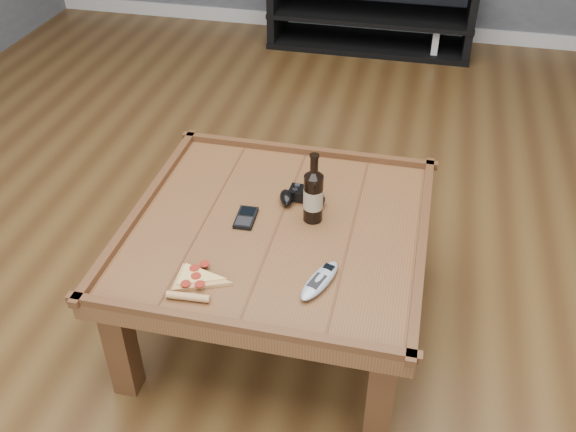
% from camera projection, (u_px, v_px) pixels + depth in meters
% --- Properties ---
extents(ground, '(6.00, 6.00, 0.00)m').
position_uv_depth(ground, '(278.00, 319.00, 2.45)').
color(ground, '#452C13').
rests_on(ground, ground).
extents(baseboard, '(5.00, 0.02, 0.10)m').
position_uv_depth(baseboard, '(373.00, 27.00, 4.74)').
color(baseboard, silver).
rests_on(baseboard, ground).
extents(coffee_table, '(1.03, 1.03, 0.48)m').
position_uv_depth(coffee_table, '(277.00, 239.00, 2.21)').
color(coffee_table, '#573519').
rests_on(coffee_table, ground).
extents(media_console, '(1.40, 0.45, 0.50)m').
position_uv_depth(media_console, '(371.00, 12.00, 4.44)').
color(media_console, black).
rests_on(media_console, ground).
extents(beer_bottle, '(0.07, 0.07, 0.26)m').
position_uv_depth(beer_bottle, '(313.00, 194.00, 2.14)').
color(beer_bottle, black).
rests_on(beer_bottle, coffee_table).
extents(game_controller, '(0.19, 0.13, 0.05)m').
position_uv_depth(game_controller, '(302.00, 197.00, 2.27)').
color(game_controller, black).
rests_on(game_controller, coffee_table).
extents(pizza_slice, '(0.16, 0.24, 0.02)m').
position_uv_depth(pizza_slice, '(195.00, 281.00, 1.94)').
color(pizza_slice, tan).
rests_on(pizza_slice, coffee_table).
extents(smartphone, '(0.07, 0.12, 0.02)m').
position_uv_depth(smartphone, '(246.00, 218.00, 2.20)').
color(smartphone, black).
rests_on(smartphone, coffee_table).
extents(remote_control, '(0.12, 0.21, 0.03)m').
position_uv_depth(remote_control, '(320.00, 280.00, 1.94)').
color(remote_control, '#9BA1A8').
rests_on(remote_control, coffee_table).
extents(game_console, '(0.10, 0.17, 0.22)m').
position_uv_depth(game_console, '(435.00, 43.00, 4.37)').
color(game_console, slate).
rests_on(game_console, ground).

